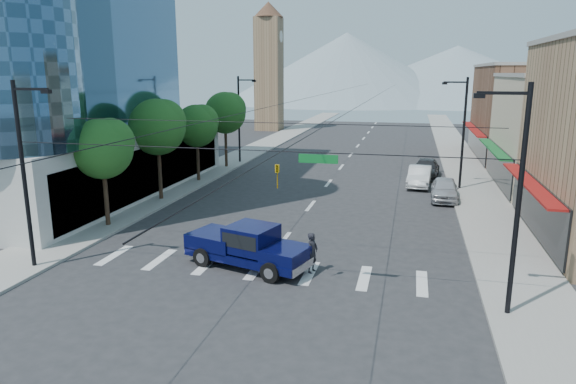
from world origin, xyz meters
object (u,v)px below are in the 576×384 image
Objects in this scene: parked_car_far at (426,168)px; parked_car_near at (445,189)px; pedestrian at (312,253)px; parked_car_mid at (419,176)px; pickup_truck at (247,245)px.

parked_car_near is at bearing -76.85° from parked_car_far.
pedestrian reaches higher than parked_car_mid.
parked_car_mid is (-1.80, 4.58, 0.01)m from parked_car_near.
parked_car_mid is at bearing 113.28° from parked_car_near.
pickup_truck is 22.62m from parked_car_mid.
parked_car_mid is at bearing 85.07° from pickup_truck.
pickup_truck is 3.40× the size of pedestrian.
parked_car_far is at bearing 85.47° from parked_car_mid.
pedestrian is at bearing -110.99° from parked_car_near.
parked_car_near is (10.12, 16.45, -0.28)m from pickup_truck.
parked_car_mid is (5.10, 20.98, -0.14)m from pedestrian.
pedestrian is 0.40× the size of parked_car_near.
parked_car_near is 0.96× the size of parked_car_mid.
pickup_truck is 3.22m from pedestrian.
parked_car_near is at bearing -5.39° from pedestrian.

